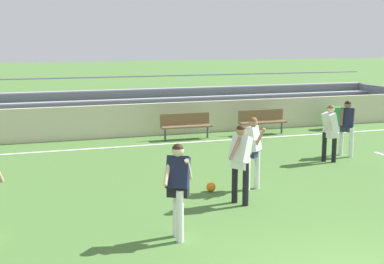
% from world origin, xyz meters
% --- Properties ---
extents(field_line_sideline, '(44.00, 0.12, 0.01)m').
position_xyz_m(field_line_sideline, '(0.00, 11.04, 0.00)').
color(field_line_sideline, white).
rests_on(field_line_sideline, ground).
extents(sideline_wall, '(48.00, 0.16, 1.17)m').
position_xyz_m(sideline_wall, '(0.00, 12.77, 0.59)').
color(sideline_wall, beige).
rests_on(sideline_wall, ground).
extents(bleacher_stand, '(22.96, 2.62, 1.93)m').
position_xyz_m(bleacher_stand, '(0.20, 15.10, 0.78)').
color(bleacher_stand, '#9EA3AD').
rests_on(bleacher_stand, ground).
extents(bench_far_left, '(1.80, 0.40, 0.90)m').
position_xyz_m(bench_far_left, '(1.30, 11.69, 0.55)').
color(bench_far_left, brown).
rests_on(bench_far_left, ground).
extents(bench_near_wall_gap, '(1.80, 0.40, 0.90)m').
position_xyz_m(bench_near_wall_gap, '(4.24, 11.69, 0.55)').
color(bench_near_wall_gap, brown).
rests_on(bench_near_wall_gap, ground).
extents(trash_bin, '(0.59, 0.59, 0.87)m').
position_xyz_m(trash_bin, '(7.44, 11.87, 0.43)').
color(trash_bin, '#2D7F3D').
rests_on(trash_bin, ground).
extents(player_white_trailing_run, '(0.50, 0.64, 1.70)m').
position_xyz_m(player_white_trailing_run, '(0.74, 5.10, 1.02)').
color(player_white_trailing_run, white).
rests_on(player_white_trailing_run, ground).
extents(player_white_dropping_back, '(0.71, 0.53, 1.70)m').
position_xyz_m(player_white_dropping_back, '(0.02, 4.15, 1.02)').
color(player_white_dropping_back, black).
rests_on(player_white_dropping_back, ground).
extents(player_dark_challenging, '(0.65, 0.53, 1.70)m').
position_xyz_m(player_dark_challenging, '(-1.83, 2.64, 1.02)').
color(player_dark_challenging, white).
rests_on(player_dark_challenging, ground).
extents(player_dark_wide_right, '(0.65, 0.51, 1.66)m').
position_xyz_m(player_dark_wide_right, '(4.95, 7.50, 0.99)').
color(player_dark_wide_right, white).
rests_on(player_dark_wide_right, ground).
extents(player_white_wide_left, '(0.55, 0.46, 1.63)m').
position_xyz_m(player_white_wide_left, '(4.04, 6.98, 0.97)').
color(player_white_wide_left, black).
rests_on(player_white_wide_left, ground).
extents(soccer_ball, '(0.22, 0.22, 0.22)m').
position_xyz_m(soccer_ball, '(-0.23, 5.22, 0.11)').
color(soccer_ball, orange).
rests_on(soccer_ball, ground).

